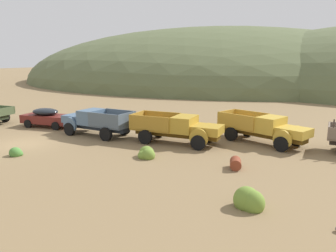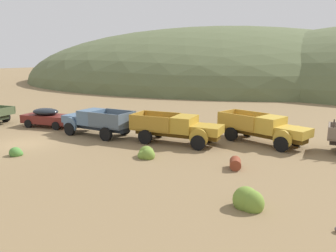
{
  "view_description": "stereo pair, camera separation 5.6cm",
  "coord_description": "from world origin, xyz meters",
  "px_view_note": "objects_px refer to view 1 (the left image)",
  "views": [
    {
      "loc": [
        18.52,
        -14.73,
        5.67
      ],
      "look_at": [
        8.57,
        4.43,
        1.23
      ],
      "focal_mm": 35.42,
      "sensor_mm": 36.0,
      "label": 1
    },
    {
      "loc": [
        18.57,
        -14.7,
        5.67
      ],
      "look_at": [
        8.57,
        4.43,
        1.23
      ],
      "focal_mm": 35.42,
      "sensor_mm": 36.0,
      "label": 2
    }
  ],
  "objects_px": {
    "truck_mustard": "(182,129)",
    "oil_drum_tipped": "(236,163)",
    "truck_chalk_blue": "(93,121)",
    "car_oxblood": "(50,117)",
    "truck_faded_yellow": "(268,129)"
  },
  "relations": [
    {
      "from": "car_oxblood",
      "to": "truck_faded_yellow",
      "type": "xyz_separation_m",
      "value": [
        17.29,
        2.61,
        0.2
      ]
    },
    {
      "from": "truck_chalk_blue",
      "to": "truck_faded_yellow",
      "type": "relative_size",
      "value": 0.89
    },
    {
      "from": "truck_chalk_blue",
      "to": "oil_drum_tipped",
      "type": "distance_m",
      "value": 12.01
    },
    {
      "from": "truck_faded_yellow",
      "to": "oil_drum_tipped",
      "type": "height_order",
      "value": "truck_faded_yellow"
    },
    {
      "from": "truck_faded_yellow",
      "to": "truck_chalk_blue",
      "type": "bearing_deg",
      "value": -145.95
    },
    {
      "from": "car_oxblood",
      "to": "oil_drum_tipped",
      "type": "height_order",
      "value": "car_oxblood"
    },
    {
      "from": "truck_chalk_blue",
      "to": "oil_drum_tipped",
      "type": "bearing_deg",
      "value": 168.92
    },
    {
      "from": "oil_drum_tipped",
      "to": "truck_chalk_blue",
      "type": "bearing_deg",
      "value": 166.92
    },
    {
      "from": "truck_mustard",
      "to": "oil_drum_tipped",
      "type": "height_order",
      "value": "truck_mustard"
    },
    {
      "from": "truck_chalk_blue",
      "to": "oil_drum_tipped",
      "type": "height_order",
      "value": "truck_chalk_blue"
    },
    {
      "from": "truck_mustard",
      "to": "truck_faded_yellow",
      "type": "relative_size",
      "value": 0.97
    },
    {
      "from": "car_oxblood",
      "to": "oil_drum_tipped",
      "type": "distance_m",
      "value": 17.12
    },
    {
      "from": "oil_drum_tipped",
      "to": "truck_mustard",
      "type": "bearing_deg",
      "value": 143.88
    },
    {
      "from": "truck_mustard",
      "to": "oil_drum_tipped",
      "type": "bearing_deg",
      "value": -39.77
    },
    {
      "from": "truck_mustard",
      "to": "oil_drum_tipped",
      "type": "xyz_separation_m",
      "value": [
        4.66,
        -3.4,
        -0.73
      ]
    }
  ]
}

